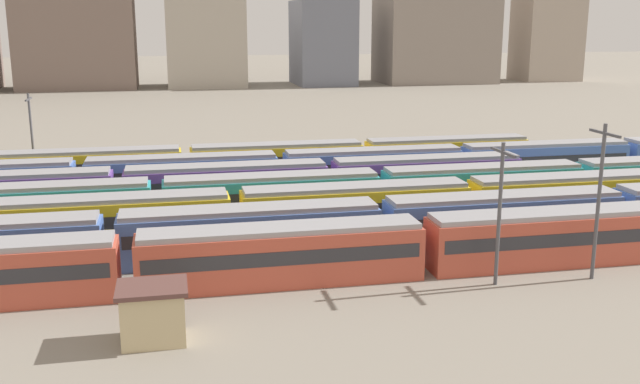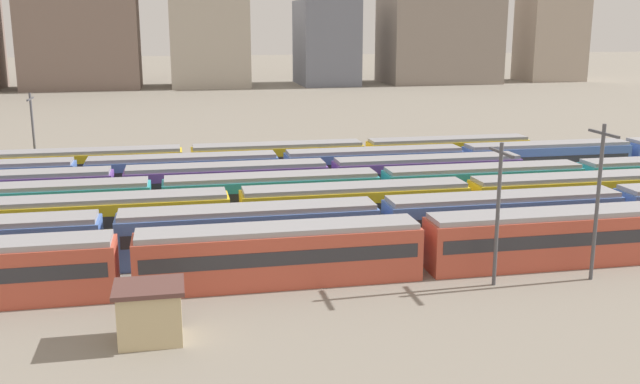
{
  "view_description": "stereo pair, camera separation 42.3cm",
  "coord_description": "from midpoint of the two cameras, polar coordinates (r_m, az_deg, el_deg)",
  "views": [
    {
      "loc": [
        5.08,
        -42.91,
        16.2
      ],
      "look_at": [
        17.26,
        15.6,
        2.04
      ],
      "focal_mm": 40.58,
      "sensor_mm": 36.0,
      "label": 1
    },
    {
      "loc": [
        5.49,
        -43.0,
        16.2
      ],
      "look_at": [
        17.26,
        15.6,
        2.04
      ],
      "focal_mm": 40.58,
      "sensor_mm": 36.0,
      "label": 2
    }
  ],
  "objects": [
    {
      "name": "catenary_pole_0",
      "position": [
        45.78,
        14.13,
        -1.15
      ],
      "size": [
        0.24,
        3.2,
        9.08
      ],
      "color": "#4C4C51",
      "rests_on": "ground_plane"
    },
    {
      "name": "catenary_pole_2",
      "position": [
        48.58,
        21.32,
        -0.22
      ],
      "size": [
        0.24,
        3.2,
        10.07
      ],
      "color": "#4C4C51",
      "rests_on": "ground_plane"
    },
    {
      "name": "train_track_5",
      "position": [
        73.11,
        4.45,
        2.01
      ],
      "size": [
        93.6,
        3.06,
        3.75
      ],
      "color": "#4C70BC",
      "rests_on": "ground_plane"
    },
    {
      "name": "train_track_6",
      "position": [
        76.26,
        -3.16,
        2.5
      ],
      "size": [
        55.8,
        3.06,
        3.75
      ],
      "color": "yellow",
      "rests_on": "ground_plane"
    },
    {
      "name": "ground_plane",
      "position": [
        60.98,
        -15.92,
        -2.6
      ],
      "size": [
        600.0,
        600.0,
        0.0
      ],
      "primitive_type": "plane",
      "color": "gray"
    },
    {
      "name": "train_track_1",
      "position": [
        60.23,
        22.57,
        -1.44
      ],
      "size": [
        112.5,
        3.06,
        3.75
      ],
      "color": "#4C70BC",
      "rests_on": "ground_plane"
    },
    {
      "name": "train_track_4",
      "position": [
        65.49,
        -7.13,
        0.62
      ],
      "size": [
        55.8,
        3.06,
        3.75
      ],
      "color": "#6B429E",
      "rests_on": "ground_plane"
    },
    {
      "name": "train_track_3",
      "position": [
        70.32,
        19.93,
        0.79
      ],
      "size": [
        112.5,
        3.06,
        3.75
      ],
      "color": "teal",
      "rests_on": "ground_plane"
    },
    {
      "name": "signal_hut",
      "position": [
        38.78,
        -12.95,
        -9.22
      ],
      "size": [
        3.6,
        3.0,
        3.04
      ],
      "color": "#C6B284",
      "rests_on": "ground_plane"
    },
    {
      "name": "train_track_2",
      "position": [
        59.92,
        11.8,
        -0.76
      ],
      "size": [
        74.7,
        3.06,
        3.75
      ],
      "color": "yellow",
      "rests_on": "ground_plane"
    },
    {
      "name": "distant_building_3",
      "position": [
        191.86,
        0.54,
        11.69
      ],
      "size": [
        14.35,
        20.61,
        21.42
      ],
      "primitive_type": "cube",
      "color": "slate",
      "rests_on": "ground_plane"
    },
    {
      "name": "distant_building_4",
      "position": [
        200.49,
        9.5,
        14.66
      ],
      "size": [
        29.61,
        20.11,
        42.97
      ],
      "primitive_type": "cube",
      "color": "gray",
      "rests_on": "ground_plane"
    },
    {
      "name": "catenary_pole_1",
      "position": [
        79.3,
        -21.53,
        4.37
      ],
      "size": [
        0.24,
        3.2,
        9.16
      ],
      "color": "#4C4C51",
      "rests_on": "ground_plane"
    },
    {
      "name": "distant_building_5",
      "position": [
        214.13,
        17.91,
        13.11
      ],
      "size": [
        16.2,
        13.39,
        35.41
      ],
      "primitive_type": "cube",
      "color": "#A89989",
      "rests_on": "ground_plane"
    }
  ]
}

